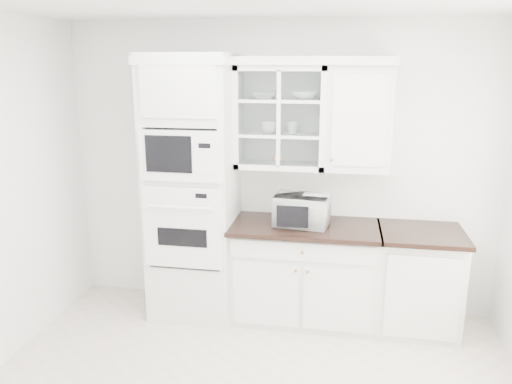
# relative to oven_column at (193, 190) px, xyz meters

# --- Properties ---
(room_shell) EXTENTS (4.00, 3.50, 2.70)m
(room_shell) POSITION_rel_oven_column_xyz_m (0.75, -0.99, 0.58)
(room_shell) COLOR white
(room_shell) RESTS_ON ground
(oven_column) EXTENTS (0.76, 0.68, 2.40)m
(oven_column) POSITION_rel_oven_column_xyz_m (0.00, 0.00, 0.00)
(oven_column) COLOR silver
(oven_column) RESTS_ON ground
(base_cabinet_run) EXTENTS (1.32, 0.67, 0.92)m
(base_cabinet_run) POSITION_rel_oven_column_xyz_m (1.03, 0.03, -0.74)
(base_cabinet_run) COLOR silver
(base_cabinet_run) RESTS_ON ground
(extra_base_cabinet) EXTENTS (0.72, 0.67, 0.92)m
(extra_base_cabinet) POSITION_rel_oven_column_xyz_m (2.03, 0.03, -0.74)
(extra_base_cabinet) COLOR silver
(extra_base_cabinet) RESTS_ON ground
(upper_cabinet_glass) EXTENTS (0.80, 0.33, 0.90)m
(upper_cabinet_glass) POSITION_rel_oven_column_xyz_m (0.78, 0.17, 0.65)
(upper_cabinet_glass) COLOR silver
(upper_cabinet_glass) RESTS_ON room_shell
(upper_cabinet_solid) EXTENTS (0.55, 0.33, 0.90)m
(upper_cabinet_solid) POSITION_rel_oven_column_xyz_m (1.46, 0.17, 0.65)
(upper_cabinet_solid) COLOR silver
(upper_cabinet_solid) RESTS_ON room_shell
(crown_molding) EXTENTS (2.14, 0.38, 0.07)m
(crown_molding) POSITION_rel_oven_column_xyz_m (0.68, 0.14, 1.14)
(crown_molding) COLOR white
(crown_molding) RESTS_ON room_shell
(countertop_microwave) EXTENTS (0.51, 0.45, 0.27)m
(countertop_microwave) POSITION_rel_oven_column_xyz_m (1.00, 0.02, -0.14)
(countertop_microwave) COLOR white
(countertop_microwave) RESTS_ON base_cabinet_run
(bowl_a) EXTENTS (0.24, 0.24, 0.06)m
(bowl_a) POSITION_rel_oven_column_xyz_m (0.63, 0.17, 0.84)
(bowl_a) COLOR white
(bowl_a) RESTS_ON upper_cabinet_glass
(bowl_b) EXTENTS (0.27, 0.27, 0.07)m
(bowl_b) POSITION_rel_oven_column_xyz_m (0.99, 0.16, 0.85)
(bowl_b) COLOR white
(bowl_b) RESTS_ON upper_cabinet_glass
(cup_a) EXTENTS (0.16, 0.16, 0.11)m
(cup_a) POSITION_rel_oven_column_xyz_m (0.68, 0.16, 0.57)
(cup_a) COLOR white
(cup_a) RESTS_ON upper_cabinet_glass
(cup_b) EXTENTS (0.14, 0.14, 0.11)m
(cup_b) POSITION_rel_oven_column_xyz_m (0.88, 0.18, 0.56)
(cup_b) COLOR white
(cup_b) RESTS_ON upper_cabinet_glass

